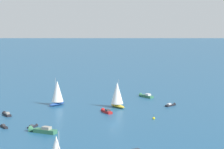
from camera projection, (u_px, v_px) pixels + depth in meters
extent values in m
plane|color=#1E517A|center=(113.00, 125.00, 179.56)|extent=(2000.00, 2000.00, 0.00)
cube|color=#B21E1E|center=(107.00, 112.00, 202.21)|extent=(6.62, 3.31, 1.01)
cone|color=#B21E1E|center=(104.00, 110.00, 205.66)|extent=(2.01, 2.32, 2.03)
cube|color=#38383D|center=(108.00, 110.00, 201.69)|extent=(2.51, 2.05, 0.76)
cube|color=black|center=(170.00, 105.00, 218.13)|extent=(3.94, 5.15, 0.80)
cone|color=black|center=(174.00, 105.00, 220.29)|extent=(2.04, 1.92, 1.61)
cube|color=silver|center=(169.00, 104.00, 217.78)|extent=(2.00, 2.17, 0.60)
ellipsoid|color=#23478C|center=(57.00, 104.00, 220.54)|extent=(8.97, 9.64, 1.44)
cylinder|color=#B2B2B7|center=(56.00, 90.00, 219.12)|extent=(0.14, 0.14, 11.85)
cone|color=white|center=(57.00, 91.00, 220.24)|extent=(8.00, 8.00, 10.07)
cube|color=black|center=(7.00, 115.00, 196.27)|extent=(6.09, 3.39, 0.93)
cone|color=black|center=(5.00, 113.00, 199.31)|extent=(1.94, 2.20, 1.86)
cube|color=gray|center=(8.00, 113.00, 195.80)|extent=(2.36, 1.99, 0.70)
cube|color=#33704C|center=(45.00, 131.00, 166.73)|extent=(7.71, 8.47, 1.39)
cone|color=#33704C|center=(33.00, 130.00, 169.00)|extent=(3.57, 3.49, 2.78)
cube|color=gray|center=(47.00, 128.00, 166.30)|extent=(3.66, 3.77, 1.04)
cube|color=black|center=(4.00, 127.00, 175.40)|extent=(4.50, 2.61, 0.69)
cone|color=black|center=(6.00, 128.00, 173.19)|extent=(1.46, 1.64, 1.37)
cube|color=#38383D|center=(3.00, 125.00, 175.60)|extent=(1.76, 1.50, 0.51)
cube|color=#33704C|center=(147.00, 96.00, 242.38)|extent=(7.84, 4.97, 1.20)
cone|color=#33704C|center=(142.00, 95.00, 246.06)|extent=(2.66, 2.93, 2.40)
cube|color=silver|center=(148.00, 95.00, 241.80)|extent=(3.14, 2.74, 0.90)
cube|color=black|center=(32.00, 127.00, 174.81)|extent=(4.03, 3.76, 0.67)
cone|color=black|center=(36.00, 126.00, 177.08)|extent=(1.69, 1.71, 1.34)
cube|color=#38383D|center=(31.00, 126.00, 174.46)|extent=(1.81, 1.77, 0.50)
ellipsoid|color=gold|center=(118.00, 106.00, 215.16)|extent=(10.78, 5.96, 1.45)
cylinder|color=#B2B2B7|center=(119.00, 92.00, 213.71)|extent=(0.14, 0.14, 11.94)
cone|color=white|center=(117.00, 93.00, 214.87)|extent=(7.19, 7.19, 10.15)
sphere|color=yellow|center=(154.00, 118.00, 189.72)|extent=(1.10, 1.10, 1.10)
cylinder|color=black|center=(154.00, 116.00, 189.60)|extent=(0.08, 0.08, 1.00)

